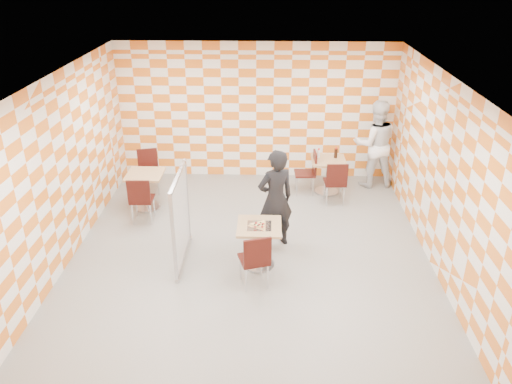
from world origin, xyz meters
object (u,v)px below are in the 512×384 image
man_dark (275,199)px  man_white (375,144)px  chair_empty_far (148,167)px  chair_empty_near (141,197)px  sport_bottle (319,153)px  main_table (259,238)px  soda_bottle (336,153)px  partition (181,218)px  empty_table (146,185)px  chair_second_front (336,180)px  second_table (328,170)px  chair_main_front (256,257)px  chair_second_side (309,169)px

man_dark → man_white: man_white is taller
chair_empty_far → chair_empty_near: bearing=-82.9°
man_white → sport_bottle: (-1.21, -0.29, -0.11)m
main_table → soda_bottle: soda_bottle is taller
chair_empty_far → partition: partition is taller
empty_table → sport_bottle: size_ratio=3.75×
main_table → man_white: man_white is taller
chair_second_front → chair_empty_far: same height
second_table → partition: size_ratio=0.48×
chair_empty_far → sport_bottle: 3.61m
chair_second_front → man_white: 1.41m
second_table → chair_main_front: chair_main_front is taller
chair_main_front → sport_bottle: bearing=71.1°
main_table → chair_empty_far: chair_empty_far is taller
man_dark → man_white: 3.33m
chair_empty_near → man_dark: size_ratio=0.52×
main_table → chair_second_side: (0.98, 2.77, 0.04)m
soda_bottle → sport_bottle: bearing=177.1°
second_table → chair_second_front: bearing=-80.5°
chair_second_front → soda_bottle: size_ratio=4.02×
empty_table → man_white: 4.86m
main_table → man_dark: size_ratio=0.42×
chair_empty_far → chair_second_front: bearing=-7.6°
chair_empty_near → chair_second_side: bearing=23.7°
second_table → chair_second_side: bearing=-172.7°
chair_main_front → man_dark: 1.35m
empty_table → soda_bottle: bearing=13.8°
main_table → second_table: size_ratio=1.00×
man_dark → man_white: bearing=-154.6°
main_table → chair_main_front: (-0.04, -0.61, 0.04)m
second_table → chair_second_front: (0.10, -0.58, 0.04)m
chair_main_front → soda_bottle: bearing=66.0°
chair_second_side → man_white: size_ratio=0.49×
empty_table → chair_main_front: size_ratio=0.81×
second_table → chair_empty_far: (-3.79, -0.06, 0.04)m
chair_empty_far → soda_bottle: bearing=2.3°
empty_table → chair_empty_far: chair_empty_far is taller
man_white → chair_empty_near: bearing=17.7°
chair_main_front → chair_second_front: bearing=62.1°
man_dark → chair_empty_near: bearing=-40.3°
main_table → man_dark: bearing=69.1°
second_table → empty_table: size_ratio=1.00×
chair_second_front → soda_bottle: bearing=85.3°
main_table → second_table: same height
second_table → chair_empty_near: (-3.62, -1.46, 0.04)m
man_dark → sport_bottle: bearing=-136.9°
empty_table → partition: partition is taller
chair_empty_far → sport_bottle: sport_bottle is taller
second_table → empty_table: 3.76m
chair_empty_near → man_white: (4.63, 1.88, 0.41)m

